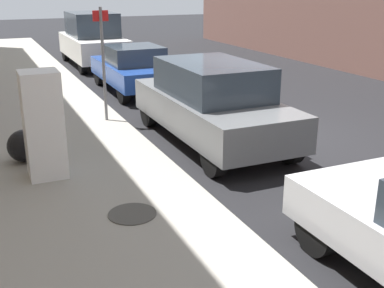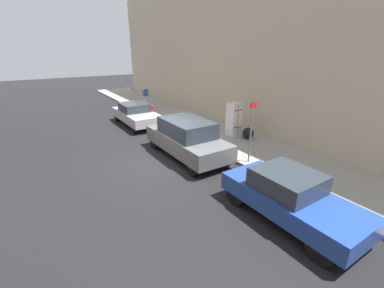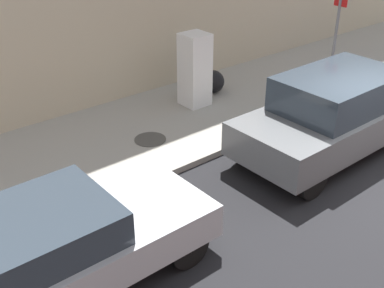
{
  "view_description": "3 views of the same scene",
  "coord_description": "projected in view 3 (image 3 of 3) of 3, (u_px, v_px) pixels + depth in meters",
  "views": [
    {
      "loc": [
        -5.69,
        -8.84,
        3.33
      ],
      "look_at": [
        -2.82,
        -2.4,
        0.94
      ],
      "focal_mm": 45.0,
      "sensor_mm": 36.0,
      "label": 1
    },
    {
      "loc": [
        4.57,
        9.49,
        4.73
      ],
      "look_at": [
        -0.79,
        1.25,
        1.05
      ],
      "focal_mm": 24.0,
      "sensor_mm": 36.0,
      "label": 2
    },
    {
      "loc": [
        3.87,
        -8.02,
        5.09
      ],
      "look_at": [
        -2.34,
        -2.89,
        0.74
      ],
      "focal_mm": 45.0,
      "sensor_mm": 36.0,
      "label": 3
    }
  ],
  "objects": [
    {
      "name": "ground_plane",
      "position": [
        379.0,
        176.0,
        9.54
      ],
      "size": [
        80.0,
        80.0,
        0.0
      ],
      "primitive_type": "plane",
      "color": "black"
    },
    {
      "name": "parked_suv_gray",
      "position": [
        336.0,
        113.0,
        10.01
      ],
      "size": [
        1.91,
        4.72,
        1.75
      ],
      "color": "slate",
      "rests_on": "ground"
    },
    {
      "name": "manhole_cover",
      "position": [
        150.0,
        139.0,
        10.59
      ],
      "size": [
        0.7,
        0.7,
        0.02
      ],
      "primitive_type": "cylinder",
      "color": "#47443F",
      "rests_on": "sidewalk_slab"
    },
    {
      "name": "trash_bag",
      "position": [
        213.0,
        82.0,
        12.87
      ],
      "size": [
        0.61,
        0.61,
        0.61
      ],
      "primitive_type": "sphere",
      "color": "black",
      "rests_on": "sidewalk_slab"
    },
    {
      "name": "sidewalk_slab",
      "position": [
        226.0,
        103.0,
        12.53
      ],
      "size": [
        3.73,
        44.0,
        0.14
      ],
      "primitive_type": "cube",
      "color": "#9E998E",
      "rests_on": "ground"
    },
    {
      "name": "parked_sedan_silver",
      "position": [
        58.0,
        247.0,
        6.58
      ],
      "size": [
        1.81,
        4.39,
        1.39
      ],
      "color": "silver",
      "rests_on": "ground"
    },
    {
      "name": "discarded_refrigerator",
      "position": [
        195.0,
        70.0,
        11.89
      ],
      "size": [
        0.63,
        0.65,
        1.82
      ],
      "color": "white",
      "rests_on": "sidewalk_slab"
    },
    {
      "name": "street_sign_post",
      "position": [
        335.0,
        41.0,
        12.1
      ],
      "size": [
        0.36,
        0.07,
        2.66
      ],
      "color": "slate",
      "rests_on": "sidewalk_slab"
    }
  ]
}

